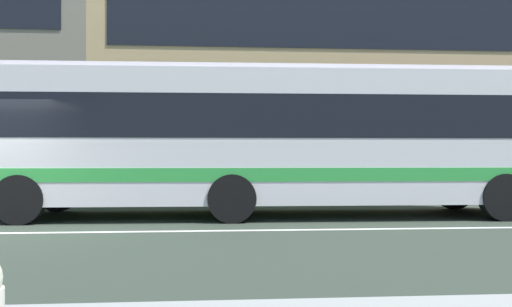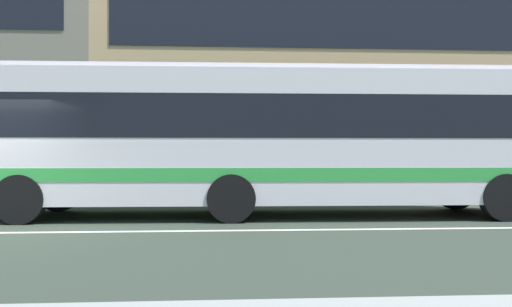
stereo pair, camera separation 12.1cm
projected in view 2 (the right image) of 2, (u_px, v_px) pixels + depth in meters
The scene contains 3 objects.
hedge_row_far at pixel (76, 190), 14.77m from camera, with size 17.69×1.10×0.75m, color #2B6519.
apartment_block_right at pixel (313, 69), 24.54m from camera, with size 18.32×11.72×11.12m.
transit_bus at pixel (264, 136), 11.58m from camera, with size 12.04×2.79×3.31m.
Camera 2 is at (4.67, -9.31, 1.39)m, focal length 35.56 mm.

